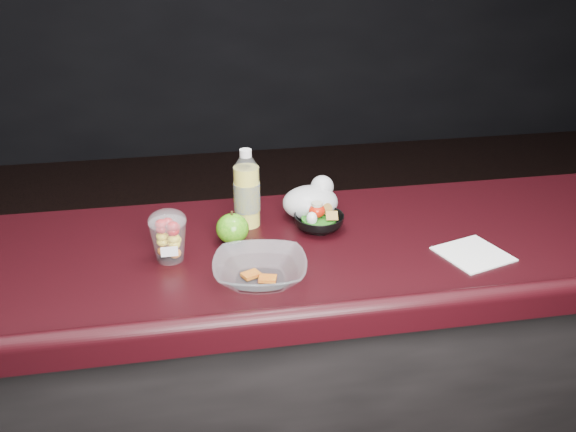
% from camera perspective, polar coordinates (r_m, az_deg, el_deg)
% --- Properties ---
extents(counter, '(4.06, 0.71, 1.02)m').
position_cam_1_polar(counter, '(2.01, 1.13, -15.63)').
color(counter, black).
rests_on(counter, ground).
extents(lemonade_bottle, '(0.08, 0.08, 0.23)m').
position_cam_1_polar(lemonade_bottle, '(1.80, -3.69, 1.96)').
color(lemonade_bottle, yellow).
rests_on(lemonade_bottle, counter).
extents(fruit_cup, '(0.10, 0.10, 0.14)m').
position_cam_1_polar(fruit_cup, '(1.65, -10.59, -1.68)').
color(fruit_cup, white).
rests_on(fruit_cup, counter).
extents(green_apple, '(0.09, 0.09, 0.09)m').
position_cam_1_polar(green_apple, '(1.73, -4.96, -1.12)').
color(green_apple, '#227A0E').
rests_on(green_apple, counter).
extents(plastic_bag, '(0.16, 0.13, 0.12)m').
position_cam_1_polar(plastic_bag, '(1.87, 2.14, 1.39)').
color(plastic_bag, silver).
rests_on(plastic_bag, counter).
extents(snack_bowl, '(0.18, 0.18, 0.08)m').
position_cam_1_polar(snack_bowl, '(1.80, 2.73, -0.43)').
color(snack_bowl, black).
rests_on(snack_bowl, counter).
extents(takeout_bowl, '(0.26, 0.26, 0.06)m').
position_cam_1_polar(takeout_bowl, '(1.55, -2.51, -4.86)').
color(takeout_bowl, silver).
rests_on(takeout_bowl, counter).
extents(paper_napkin, '(0.20, 0.20, 0.00)m').
position_cam_1_polar(paper_napkin, '(1.75, 16.14, -3.27)').
color(paper_napkin, white).
rests_on(paper_napkin, counter).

